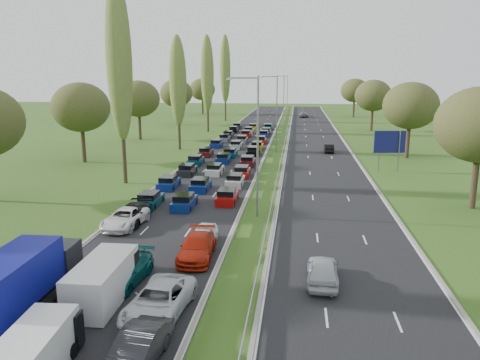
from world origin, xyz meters
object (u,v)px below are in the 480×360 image
(near_car_3, at_px, (133,214))
(blue_lorry, at_px, (24,282))
(white_van_rear, at_px, (105,279))
(near_car_2, at_px, (125,218))
(white_van_front, at_px, (35,353))
(direction_sign, at_px, (390,144))

(near_car_3, xyz_separation_m, blue_lorry, (-0.09, -15.53, 1.08))
(white_van_rear, bearing_deg, near_car_2, 104.66)
(near_car_3, bearing_deg, blue_lorry, -91.08)
(white_van_rear, bearing_deg, near_car_3, 102.48)
(near_car_2, height_order, white_van_front, white_van_front)
(white_van_front, height_order, white_van_rear, white_van_rear)
(near_car_3, relative_size, direction_sign, 0.98)
(near_car_2, relative_size, near_car_3, 1.04)
(blue_lorry, relative_size, direction_sign, 1.60)
(near_car_3, bearing_deg, direction_sign, 43.59)
(near_car_3, distance_m, white_van_rear, 13.77)
(near_car_2, bearing_deg, blue_lorry, -84.87)
(near_car_2, distance_m, blue_lorry, 14.34)
(white_van_front, bearing_deg, white_van_rear, 85.22)
(white_van_rear, relative_size, direction_sign, 1.09)
(near_car_2, bearing_deg, direction_sign, 50.23)
(near_car_3, height_order, white_van_rear, white_van_rear)
(white_van_front, bearing_deg, near_car_3, 94.69)
(blue_lorry, bearing_deg, near_car_2, 88.56)
(white_van_front, relative_size, white_van_rear, 0.90)
(direction_sign, bearing_deg, near_car_3, -135.66)
(direction_sign, bearing_deg, near_car_2, -134.47)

